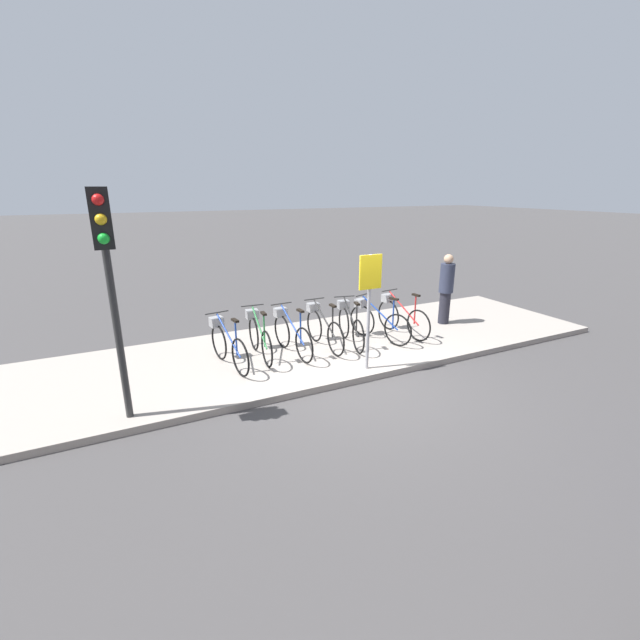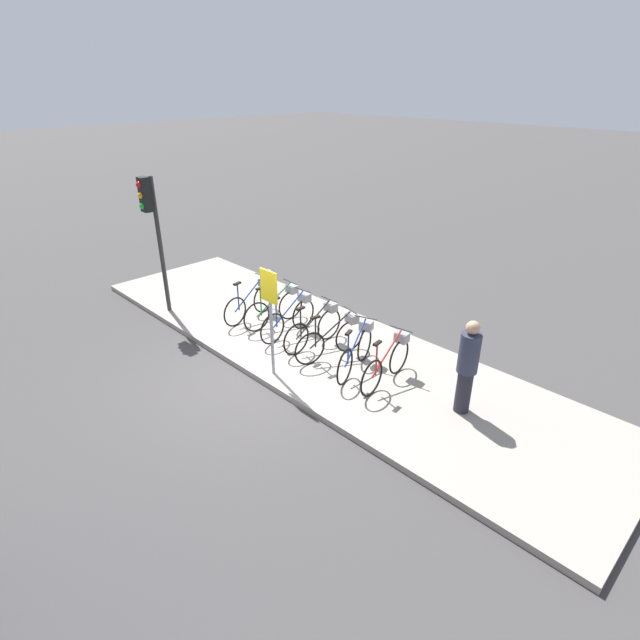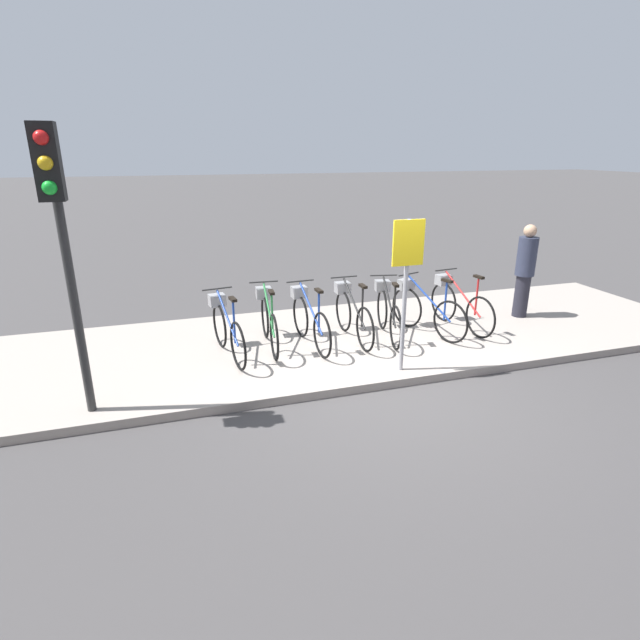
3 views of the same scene
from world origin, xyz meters
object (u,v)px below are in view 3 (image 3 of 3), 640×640
(parked_bicycle_2, at_px, (309,317))
(parked_bicycle_4, at_px, (387,310))
(parked_bicycle_6, at_px, (458,302))
(parked_bicycle_0, at_px, (226,327))
(traffic_light, at_px, (57,215))
(parked_bicycle_5, at_px, (424,307))
(parked_bicycle_3, at_px, (352,312))
(pedestrian, at_px, (525,269))
(parked_bicycle_1, at_px, (268,319))
(sign_post, at_px, (407,270))

(parked_bicycle_2, distance_m, parked_bicycle_4, 1.34)
(parked_bicycle_6, bearing_deg, parked_bicycle_0, -178.90)
(traffic_light, bearing_deg, parked_bicycle_5, 14.65)
(parked_bicycle_3, height_order, parked_bicycle_6, same)
(parked_bicycle_3, bearing_deg, pedestrian, 2.45)
(parked_bicycle_1, xyz_separation_m, traffic_light, (-2.45, -1.52, 1.87))
(parked_bicycle_3, xyz_separation_m, pedestrian, (3.40, 0.15, 0.45))
(sign_post, bearing_deg, parked_bicycle_1, 137.36)
(parked_bicycle_0, relative_size, pedestrian, 0.97)
(parked_bicycle_5, height_order, parked_bicycle_6, same)
(parked_bicycle_6, bearing_deg, parked_bicycle_4, -177.93)
(parked_bicycle_4, bearing_deg, parked_bicycle_1, 175.24)
(parked_bicycle_5, xyz_separation_m, pedestrian, (2.16, 0.26, 0.45))
(parked_bicycle_2, distance_m, parked_bicycle_3, 0.74)
(parked_bicycle_1, distance_m, parked_bicycle_5, 2.61)
(parked_bicycle_3, height_order, traffic_light, traffic_light)
(parked_bicycle_1, height_order, pedestrian, pedestrian)
(parked_bicycle_0, xyz_separation_m, parked_bicycle_5, (3.28, -0.01, 0.00))
(parked_bicycle_0, xyz_separation_m, parked_bicycle_1, (0.68, 0.19, 0.00))
(traffic_light, bearing_deg, parked_bicycle_1, 31.80)
(parked_bicycle_6, relative_size, traffic_light, 0.51)
(sign_post, bearing_deg, parked_bicycle_5, 51.24)
(parked_bicycle_6, bearing_deg, pedestrian, 7.02)
(parked_bicycle_3, relative_size, parked_bicycle_4, 1.02)
(parked_bicycle_4, bearing_deg, parked_bicycle_0, -179.41)
(parked_bicycle_5, bearing_deg, parked_bicycle_3, 174.67)
(parked_bicycle_6, distance_m, pedestrian, 1.53)
(parked_bicycle_5, height_order, traffic_light, traffic_light)
(parked_bicycle_0, bearing_deg, parked_bicycle_2, 2.81)
(parked_bicycle_1, bearing_deg, traffic_light, -148.20)
(pedestrian, bearing_deg, parked_bicycle_6, -172.98)
(parked_bicycle_2, xyz_separation_m, pedestrian, (4.14, 0.19, 0.45))
(parked_bicycle_1, relative_size, parked_bicycle_5, 1.05)
(parked_bicycle_4, distance_m, sign_post, 1.68)
(parked_bicycle_1, xyz_separation_m, parked_bicycle_5, (2.61, -0.20, 0.00))
(parked_bicycle_2, relative_size, parked_bicycle_4, 1.02)
(parked_bicycle_6, bearing_deg, parked_bicycle_3, 179.01)
(parked_bicycle_5, relative_size, traffic_light, 0.49)
(parked_bicycle_1, bearing_deg, sign_post, -42.64)
(parked_bicycle_0, height_order, sign_post, sign_post)
(parked_bicycle_4, xyz_separation_m, parked_bicycle_5, (0.65, -0.03, 0.00))
(parked_bicycle_1, distance_m, parked_bicycle_3, 1.36)
(parked_bicycle_0, bearing_deg, parked_bicycle_1, 15.73)
(parked_bicycle_0, distance_m, parked_bicycle_5, 3.28)
(parked_bicycle_2, height_order, parked_bicycle_3, same)
(sign_post, bearing_deg, parked_bicycle_3, 99.38)
(parked_bicycle_0, bearing_deg, parked_bicycle_4, 0.59)
(parked_bicycle_1, distance_m, traffic_light, 3.43)
(parked_bicycle_2, xyz_separation_m, traffic_light, (-3.07, -1.39, 1.87))
(parked_bicycle_3, bearing_deg, parked_bicycle_1, 176.61)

